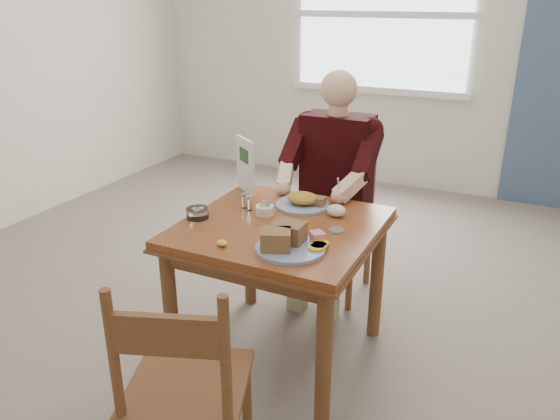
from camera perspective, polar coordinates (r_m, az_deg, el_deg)
The scene contains 16 objects.
floor at distance 2.99m, azimuth 0.02°, elevation -14.73°, with size 6.00×6.00×0.00m, color #72645C.
wall_back at distance 5.29m, azimuth 14.94°, elevation 16.91°, with size 5.50×5.50×0.00m, color silver.
lemon_wedge at distance 2.39m, azimuth -6.08°, elevation -3.46°, with size 0.05×0.04×0.03m, color yellow.
napkin at distance 2.71m, azimuth 5.91°, elevation -0.05°, with size 0.09×0.08×0.06m, color white.
metal_dish at distance 2.54m, azimuth 5.90°, elevation -2.13°, with size 0.07×0.07×0.01m, color silver.
window at distance 5.34m, azimuth 10.64°, elevation 19.44°, with size 1.72×0.04×1.42m.
table at distance 2.66m, azimuth 0.02°, elevation -3.61°, with size 0.92×0.92×0.75m.
chair_far at distance 3.40m, azimuth 5.86°, elevation -0.86°, with size 0.42×0.42×0.95m.
chair_near at distance 2.05m, azimuth -9.92°, elevation -18.09°, with size 0.54×0.54×0.95m.
diner at distance 3.21m, azimuth 5.53°, elevation 4.07°, with size 0.53×0.56×1.39m.
near_plate at distance 2.35m, azimuth 0.86°, elevation -3.25°, with size 0.37×0.37×0.10m.
far_plate at distance 2.82m, azimuth 2.49°, elevation 0.92°, with size 0.29×0.29×0.08m.
caddy at distance 2.71m, azimuth -1.60°, elevation -0.01°, with size 0.11×0.11×0.07m.
shakers at distance 2.78m, azimuth -3.46°, elevation 0.86°, with size 0.09×0.06×0.08m.
creamer at distance 2.70m, azimuth -8.62°, elevation -0.30°, with size 0.14×0.14×0.05m.
menu at distance 3.00m, azimuth -3.63°, elevation 4.71°, with size 0.17×0.14×0.30m.
Camera 1 is at (1.05, -2.17, 1.78)m, focal length 35.00 mm.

